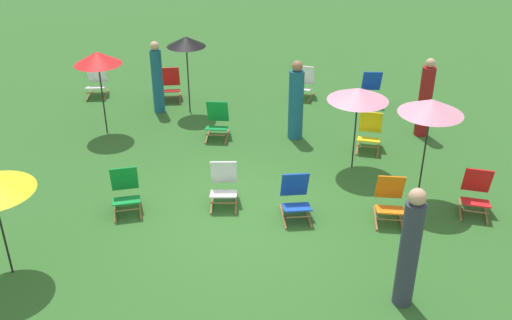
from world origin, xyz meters
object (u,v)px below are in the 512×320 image
Objects in this scene: deckchair_0 at (96,82)px; umbrella_3 at (186,42)px; deckchair_4 at (296,198)px; umbrella_2 at (358,94)px; umbrella_0 at (97,58)px; deckchair_2 at (217,121)px; deckchair_1 at (372,90)px; person_0 at (425,100)px; deckchair_6 at (224,185)px; deckchair_10 at (170,85)px; deckchair_5 at (390,200)px; umbrella_4 at (431,107)px; person_3 at (409,250)px; person_1 at (157,78)px; deckchair_3 at (126,191)px; deckchair_8 at (304,83)px; deckchair_7 at (476,193)px; deckchair_9 at (370,133)px; person_2 at (296,102)px.

deckchair_0 is 3.12m from umbrella_3.
deckchair_4 is 0.48× the size of umbrella_2.
deckchair_4 is at bearing -122.84° from umbrella_2.
deckchair_2 is at bearing -2.21° from umbrella_0.
deckchair_1 and deckchair_2 have the same top height.
deckchair_2 is 4.66m from person_0.
deckchair_6 is 1.00× the size of deckchair_10.
deckchair_4 and deckchair_5 have the same top height.
deckchair_5 is 0.46× the size of person_0.
deckchair_2 is 0.42× the size of umbrella_4.
deckchair_2 is 0.43× the size of umbrella_0.
person_3 is at bearing -85.34° from umbrella_2.
deckchair_5 is 2.27m from umbrella_2.
deckchair_1 is 0.47× the size of person_1.
umbrella_3 reaches higher than person_1.
deckchair_0 is at bearing 95.06° from person_1.
umbrella_2 reaches higher than deckchair_2.
person_0 is (5.94, 3.41, 0.49)m from deckchair_3.
person_3 reaches higher than deckchair_2.
umbrella_3 is (-4.55, -0.77, 1.41)m from deckchair_1.
deckchair_8 is at bearing -2.56° from person_0.
deckchair_8 is 4.11m from umbrella_2.
person_0 is (1.71, 1.64, -0.75)m from umbrella_2.
deckchair_1 and deckchair_5 have the same top height.
person_0 is at bearing 41.98° from deckchair_4.
umbrella_3 is at bearing 136.23° from deckchair_5.
deckchair_5 and deckchair_8 have the same top height.
deckchair_3 and deckchair_8 have the same top height.
deckchair_1 and deckchair_6 have the same top height.
deckchair_2 is 2.12m from umbrella_3.
umbrella_2 is 0.91× the size of person_3.
deckchair_7 is 1.01× the size of deckchair_9.
umbrella_3 is at bearing 144.45° from umbrella_2.
deckchair_8 is (5.43, 0.15, 0.00)m from deckchair_0.
person_0 reaches higher than deckchair_10.
deckchair_4 is (-2.00, -5.28, 0.00)m from deckchair_1.
person_2 is (5.18, -2.30, 0.48)m from deckchair_0.
deckchair_7 is (1.21, -4.97, 0.00)m from deckchair_1.
deckchair_8 is 3.21m from deckchair_9.
umbrella_2 is (-2.03, 1.53, 1.23)m from deckchair_7.
deckchair_2 is 1.00× the size of deckchair_6.
deckchair_6 and deckchair_8 have the same top height.
deckchair_5 is 0.99× the size of deckchair_7.
deckchair_0 is 1.00× the size of deckchair_5.
umbrella_3 is (-1.24, 4.13, 1.41)m from deckchair_6.
deckchair_9 and deckchair_10 have the same top height.
person_0 is (4.62, 0.32, 0.49)m from deckchair_2.
umbrella_0 is (-4.57, -2.39, 1.40)m from deckchair_8.
deckchair_3 is 1.76m from deckchair_6.
deckchair_8 is (2.00, 2.49, 0.00)m from deckchair_2.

